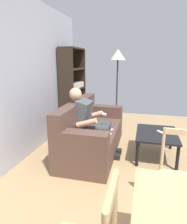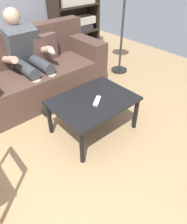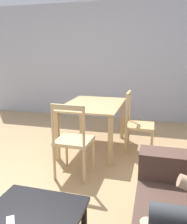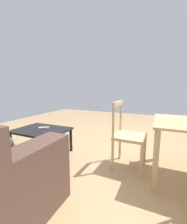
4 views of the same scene
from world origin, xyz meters
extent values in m
plane|color=tan|center=(0.00, 0.00, 0.00)|extent=(8.17, 8.17, 0.00)
cube|color=brown|center=(0.35, 1.68, 0.56)|extent=(0.25, 0.83, 0.23)
cylinder|color=#DBAD89|center=(0.98, 1.38, 0.22)|extent=(0.11, 0.11, 0.44)
cube|color=black|center=(0.98, 1.30, 0.04)|extent=(0.10, 0.24, 0.08)
cylinder|color=#DBAD89|center=(1.20, 1.38, 0.22)|extent=(0.11, 0.11, 0.44)
cube|color=black|center=(1.20, 1.30, 0.04)|extent=(0.10, 0.24, 0.08)
cube|color=black|center=(1.24, 0.61, 0.42)|extent=(0.88, 0.67, 0.03)
cylinder|color=black|center=(0.84, 0.31, 0.20)|extent=(0.05, 0.05, 0.40)
cylinder|color=black|center=(1.64, 0.31, 0.20)|extent=(0.05, 0.05, 0.40)
cylinder|color=black|center=(0.84, 0.90, 0.20)|extent=(0.05, 0.05, 0.40)
cylinder|color=black|center=(1.64, 0.90, 0.20)|extent=(0.05, 0.05, 0.40)
cube|color=white|center=(1.24, 0.55, 0.45)|extent=(0.17, 0.14, 0.02)
cube|color=tan|center=(-0.58, 0.05, 0.36)|extent=(0.06, 0.06, 0.71)
cube|color=tan|center=(-0.58, 0.83, 0.36)|extent=(0.06, 0.06, 0.71)
cube|color=#D1B27F|center=(-0.23, 0.44, 0.46)|extent=(0.43, 0.43, 0.04)
cylinder|color=#D1B27F|center=(-0.42, 0.64, 0.23)|extent=(0.04, 0.04, 0.46)
cylinder|color=#D1B27F|center=(-0.43, 0.26, 0.23)|extent=(0.04, 0.04, 0.46)
cylinder|color=#D1B27F|center=(-0.04, 0.63, 0.23)|extent=(0.04, 0.04, 0.46)
cylinder|color=#D1B27F|center=(-0.05, 0.25, 0.23)|extent=(0.04, 0.04, 0.46)
cylinder|color=#D1B27F|center=(-0.04, 0.63, 0.70)|extent=(0.03, 0.03, 0.49)
cylinder|color=#D1B27F|center=(-0.05, 0.25, 0.70)|extent=(0.03, 0.03, 0.49)
cube|color=#D1B27F|center=(-0.04, 0.44, 0.92)|extent=(0.04, 0.38, 0.06)
camera|label=1|loc=(-2.09, 0.85, 1.62)|focal=32.07mm
camera|label=2|loc=(0.00, -0.81, 1.69)|focal=33.54mm
camera|label=3|loc=(2.30, 1.37, 1.49)|focal=37.06mm
camera|label=4|loc=(-0.57, 2.45, 1.14)|focal=23.44mm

